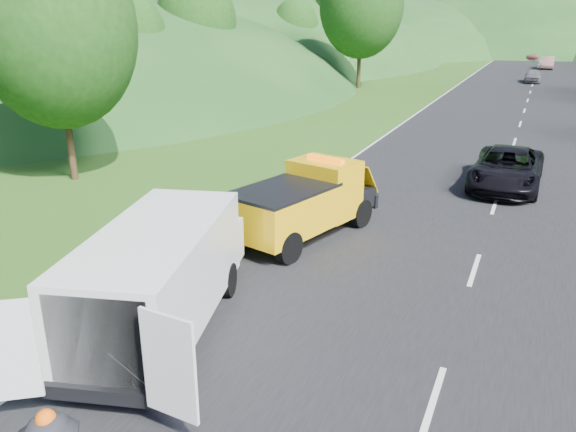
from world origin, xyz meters
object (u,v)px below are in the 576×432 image
at_px(white_van, 161,272).
at_px(child, 208,292).
at_px(tow_truck, 305,201).
at_px(woman, 189,275).
at_px(suitcase, 180,269).
at_px(passing_suv, 504,187).

distance_m(white_van, child, 2.28).
height_order(tow_truck, woman, tow_truck).
distance_m(tow_truck, white_van, 6.34).
relative_size(white_van, child, 6.84).
bearing_deg(tow_truck, suitcase, -98.12).
xyz_separation_m(woman, child, (0.95, -0.61, 0.00)).
distance_m(child, passing_suv, 13.95).
distance_m(tow_truck, passing_suv, 9.75).
height_order(woman, suitcase, woman).
height_order(white_van, child, white_van).
relative_size(child, passing_suv, 0.19).
bearing_deg(suitcase, child, -17.23).
height_order(white_van, suitcase, white_van).
bearing_deg(child, passing_suv, 82.39).
xyz_separation_m(tow_truck, woman, (-1.69, -3.84, -1.14)).
height_order(tow_truck, child, tow_truck).
relative_size(white_van, woman, 3.92).
xyz_separation_m(white_van, woman, (-1.03, 2.46, -1.34)).
bearing_deg(child, tow_truck, 98.38).
height_order(child, passing_suv, passing_suv).
bearing_deg(tow_truck, woman, -98.75).
distance_m(white_van, woman, 2.98).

